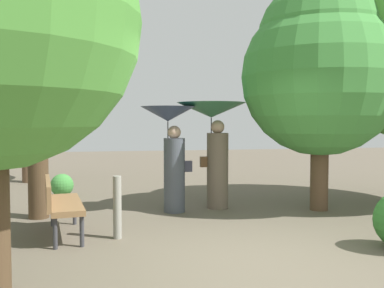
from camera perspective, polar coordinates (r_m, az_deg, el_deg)
ground_plane at (r=5.39m, az=8.10°, el=-15.12°), size 40.00×40.00×0.00m
person_left at (r=7.98m, az=-2.79°, el=0.46°), size 1.00×1.00×1.95m
person_right at (r=8.34m, az=2.83°, el=1.81°), size 1.33×1.33×2.03m
park_bench at (r=6.65m, az=-16.97°, el=-7.20°), size 0.68×1.55×0.83m
tree_near_left at (r=8.00m, az=-19.77°, el=10.76°), size 2.06×2.06×4.09m
tree_near_right at (r=8.56m, az=16.55°, el=9.89°), size 2.95×2.95×4.35m
tree_far_back at (r=12.80m, az=-20.80°, el=8.69°), size 2.47×2.47×4.49m
bush_path_left at (r=10.15m, az=-16.68°, el=-5.19°), size 0.51×0.51×0.51m
path_marker_post at (r=6.34m, az=-9.77°, el=-8.19°), size 0.12×0.12×0.90m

